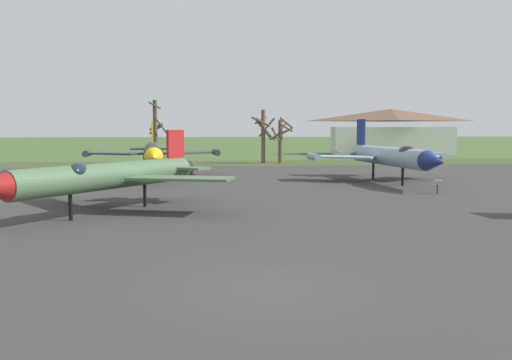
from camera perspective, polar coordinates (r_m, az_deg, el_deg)
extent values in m
plane|color=#425B2D|center=(15.54, 1.74, -11.49)|extent=(600.00, 600.00, 0.00)
cube|color=#383533|center=(33.65, -3.14, -2.27)|extent=(89.44, 61.92, 0.05)
cube|color=#3B4925|center=(70.41, -5.24, 1.74)|extent=(149.44, 12.00, 0.06)
cylinder|color=#8EA3B2|center=(46.77, 13.78, 2.48)|extent=(2.28, 13.66, 1.57)
cone|color=navy|center=(39.57, 18.49, 1.85)|extent=(1.57, 2.54, 1.44)
cylinder|color=black|center=(53.35, 10.69, 2.89)|extent=(1.14, 0.92, 1.10)
ellipsoid|color=#19232D|center=(43.42, 15.76, 2.79)|extent=(1.21, 2.27, 1.14)
cube|color=#8EA3B2|center=(46.90, 9.37, 2.43)|extent=(5.81, 4.97, 0.15)
cube|color=#8EA3B2|center=(49.49, 16.61, 2.43)|extent=(5.78, 5.26, 0.15)
cylinder|color=#8EA3B2|center=(46.88, 6.13, 2.47)|extent=(0.72, 2.54, 0.59)
cylinder|color=#8EA3B2|center=(51.37, 18.73, 2.47)|extent=(0.72, 2.54, 0.59)
cube|color=navy|center=(52.43, 11.09, 5.03)|extent=(0.28, 1.78, 2.44)
cube|color=#8EA3B2|center=(51.88, 9.65, 2.96)|extent=(2.26, 1.58, 0.15)
cube|color=#8EA3B2|center=(52.89, 12.52, 2.96)|extent=(2.26, 1.58, 0.15)
cylinder|color=black|center=(44.16, 15.31, 0.31)|extent=(0.21, 0.21, 1.46)
cylinder|color=black|center=(49.61, 12.35, 0.92)|extent=(0.21, 0.21, 1.46)
cylinder|color=black|center=(39.30, 18.69, -0.98)|extent=(0.08, 0.08, 0.67)
cube|color=white|center=(39.25, 18.71, -0.24)|extent=(0.61, 0.40, 0.34)
cylinder|color=#4C6B47|center=(29.60, -15.24, 0.43)|extent=(8.51, 10.75, 1.42)
cylinder|color=black|center=(34.47, -7.67, 1.25)|extent=(1.27, 1.22, 1.00)
ellipsoid|color=#19232D|center=(28.06, -18.40, 0.88)|extent=(0.97, 1.83, 0.92)
cube|color=#4C6B47|center=(33.21, -17.47, 0.70)|extent=(4.77, 5.69, 0.13)
cube|color=#4C6B47|center=(28.57, -8.01, 0.18)|extent=(5.83, 3.60, 0.13)
cube|color=#B21E1E|center=(33.74, -8.55, 3.83)|extent=(1.06, 1.35, 1.73)
cube|color=#4C6B47|center=(34.51, -10.31, 1.39)|extent=(2.39, 2.25, 0.13)
cube|color=#4C6B47|center=(32.94, -6.89, 1.25)|extent=(2.39, 2.25, 0.13)
cylinder|color=black|center=(27.91, -19.10, -2.82)|extent=(0.19, 0.19, 1.33)
cylinder|color=black|center=(31.72, -11.72, -1.68)|extent=(0.19, 0.19, 1.33)
cylinder|color=#33383D|center=(50.08, -10.88, 2.86)|extent=(2.66, 14.41, 1.65)
cone|color=yellow|center=(41.98, -10.81, 2.39)|extent=(1.65, 1.97, 1.52)
cylinder|color=black|center=(57.57, -10.93, 3.18)|extent=(1.22, 0.99, 1.16)
ellipsoid|color=#19232D|center=(47.21, -10.87, 3.26)|extent=(1.07, 2.02, 1.01)
cube|color=#33383D|center=(52.09, -14.72, 2.74)|extent=(5.85, 4.79, 0.15)
cube|color=#33383D|center=(52.13, -7.06, 2.88)|extent=(5.73, 5.22, 0.15)
cylinder|color=#33383D|center=(53.19, -17.52, 2.72)|extent=(0.80, 2.68, 0.62)
cylinder|color=#33383D|center=(53.26, -4.28, 2.96)|extent=(0.80, 2.68, 0.62)
cube|color=yellow|center=(56.57, -10.96, 5.02)|extent=(0.32, 1.80, 2.06)
cube|color=#33383D|center=(56.47, -12.24, 3.24)|extent=(2.03, 1.68, 0.15)
cube|color=#33383D|center=(56.48, -9.61, 3.29)|extent=(2.03, 1.68, 0.15)
cylinder|color=black|center=(47.03, -10.82, 0.75)|extent=(0.22, 0.22, 1.54)
cylinder|color=black|center=(53.31, -10.87, 1.29)|extent=(0.22, 0.22, 1.54)
cylinder|color=brown|center=(69.62, -10.64, 4.98)|extent=(0.54, 0.54, 8.21)
cylinder|color=brown|center=(68.95, -10.71, 7.80)|extent=(1.56, 0.24, 0.98)
cylinder|color=brown|center=(68.90, -9.99, 5.64)|extent=(1.58, 1.90, 2.04)
cylinder|color=brown|center=(70.44, -10.56, 5.32)|extent=(1.83, 0.41, 1.32)
cylinder|color=brown|center=(70.42, -10.58, 5.59)|extent=(1.76, 0.37, 1.02)
cylinder|color=brown|center=(70.83, 0.77, 4.62)|extent=(0.55, 0.55, 7.07)
cylinder|color=brown|center=(69.97, 0.73, 5.49)|extent=(1.93, 0.65, 2.33)
cylinder|color=brown|center=(71.82, 1.16, 5.61)|extent=(2.12, 1.52, 2.58)
cylinder|color=brown|center=(69.92, 0.86, 5.59)|extent=(2.07, 0.35, 2.62)
cylinder|color=brown|center=(71.56, 0.51, 6.36)|extent=(1.72, 0.74, 1.08)
cylinder|color=brown|center=(69.65, 0.51, 6.22)|extent=(2.47, 1.28, 1.41)
cylinder|color=brown|center=(70.52, 2.61, 4.06)|extent=(0.59, 0.59, 5.72)
cylinder|color=brown|center=(69.74, 3.25, 6.08)|extent=(2.04, 1.53, 1.44)
cylinder|color=brown|center=(70.04, 2.08, 4.85)|extent=(1.03, 1.72, 1.87)
cylinder|color=brown|center=(69.66, 3.20, 5.61)|extent=(2.11, 1.37, 1.25)
cylinder|color=brown|center=(71.32, 2.50, 5.11)|extent=(1.82, 0.22, 2.30)
cylinder|color=brown|center=(72.02, 2.63, 4.92)|extent=(3.14, 0.86, 1.73)
cube|color=silver|center=(99.78, 14.07, 4.07)|extent=(21.81, 12.69, 4.89)
pyramid|color=brown|center=(99.79, 14.13, 6.71)|extent=(22.90, 13.33, 2.16)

